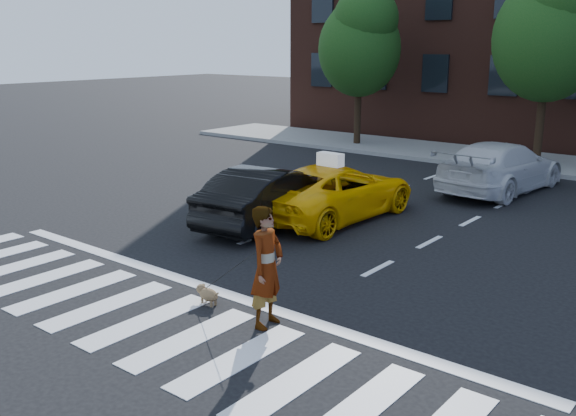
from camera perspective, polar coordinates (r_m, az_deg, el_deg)
The scene contains 12 objects.
ground at distance 10.54m, azimuth -12.50°, elevation -9.79°, with size 120.00×120.00×0.00m, color black.
crosswalk at distance 10.53m, azimuth -12.50°, elevation -9.76°, with size 13.00×2.40×0.01m, color silver.
stop_line at distance 11.51m, azimuth -6.27°, elevation -7.36°, with size 12.00×0.30×0.01m, color silver.
sidewalk_far at distance 24.97m, azimuth 20.43°, elevation 3.88°, with size 30.00×4.00×0.15m, color slate.
tree_left at distance 27.15m, azimuth 6.44°, elevation 14.74°, with size 3.39×3.38×6.50m.
tree_mid at distance 23.98m, azimuth 22.30°, elevation 14.82°, with size 3.69×3.69×7.10m.
taxi at distance 16.06m, azimuth 4.15°, elevation 1.50°, with size 2.24×4.85×1.35m, color #FAB205.
black_sedan at distance 15.38m, azimuth -1.68°, elevation 1.09°, with size 1.50×4.31×1.42m, color black.
white_suv at distance 19.88m, azimuth 18.39°, elevation 3.49°, with size 2.07×5.09×1.48m, color silver.
woman at distance 9.82m, azimuth -1.89°, elevation -5.27°, with size 0.70×0.46×1.91m, color #999999.
dog at distance 10.96m, azimuth -7.21°, elevation -7.56°, with size 0.54×0.23×0.31m.
taxi_sign at distance 15.73m, azimuth 3.78°, elevation 4.33°, with size 0.65×0.28×0.32m, color white.
Camera 1 is at (7.61, -5.91, 4.27)m, focal length 40.00 mm.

